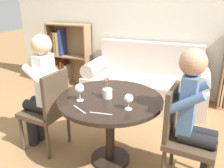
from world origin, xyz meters
TOP-DOWN VIEW (x-y plane):
  - ground_plane at (0.00, 0.00)m, footprint 16.00×16.00m
  - back_wall at (0.00, 1.96)m, footprint 5.20×0.05m
  - round_table at (0.00, 0.00)m, footprint 1.00×1.00m
  - couch at (0.00, 1.54)m, footprint 1.86×0.80m
  - bookshelf_left at (-1.59, 1.80)m, footprint 0.79×0.28m
  - chair_left at (-0.69, -0.03)m, footprint 0.46×0.46m
  - chair_right at (0.69, -0.03)m, footprint 0.46×0.46m
  - person_left at (-0.78, -0.01)m, footprint 0.44×0.37m
  - person_right at (0.78, -0.05)m, footprint 0.44×0.37m
  - wine_glass_left at (-0.24, -0.16)m, footprint 0.09×0.09m
  - wine_glass_right at (0.23, -0.17)m, footprint 0.08×0.08m
  - flower_vase at (-0.02, -0.01)m, footprint 0.09×0.09m
  - knife_left_setting at (0.05, -0.33)m, footprint 0.19×0.03m
  - fork_left_setting at (-0.15, -0.32)m, footprint 0.17×0.11m

SIDE VIEW (x-z plane):
  - ground_plane at x=0.00m, z-range 0.00..0.00m
  - couch at x=0.00m, z-range -0.15..0.77m
  - chair_left at x=-0.69m, z-range 0.04..0.94m
  - chair_right at x=0.69m, z-range 0.04..0.94m
  - bookshelf_left at x=-1.59m, z-range -0.04..1.11m
  - round_table at x=0.00m, z-range 0.22..0.93m
  - person_left at x=-0.78m, z-range 0.04..1.31m
  - person_right at x=0.78m, z-range 0.06..1.30m
  - knife_left_setting at x=0.05m, z-range 0.71..0.71m
  - fork_left_setting at x=-0.15m, z-range 0.71..0.71m
  - flower_vase at x=-0.02m, z-range 0.67..0.88m
  - wine_glass_right at x=0.23m, z-range 0.73..0.87m
  - wine_glass_left at x=-0.24m, z-range 0.74..0.90m
  - back_wall at x=0.00m, z-range 0.00..2.70m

